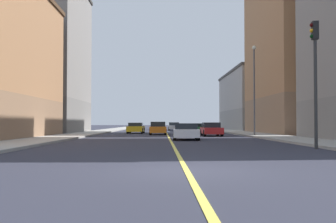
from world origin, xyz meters
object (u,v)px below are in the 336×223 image
object	(u,v)px
street_lamp_left_near	(254,82)
car_green	(203,128)
car_orange	(158,128)
car_red	(211,129)
building_left_far	(259,101)
car_white	(186,132)
building_left_mid	(305,35)
building_right_midblock	(40,58)
car_yellow	(136,128)
traffic_light_left_near	(315,67)
car_black	(157,126)
car_silver	(174,126)

from	to	relation	value
street_lamp_left_near	car_green	size ratio (longest dim) A/B	1.81
car_orange	car_red	xyz separation A→B (m)	(5.18, -4.54, -0.04)
building_left_far	car_green	bearing A→B (deg)	-120.88
car_white	building_left_mid	bearing A→B (deg)	46.23
building_right_midblock	car_yellow	distance (m)	15.24
building_left_far	traffic_light_left_near	world-z (taller)	building_left_far
traffic_light_left_near	car_yellow	size ratio (longest dim) A/B	1.47
car_black	building_right_midblock	bearing A→B (deg)	-123.70
building_left_far	street_lamp_left_near	xyz separation A→B (m)	(-8.09, -30.36, 0.10)
building_left_far	building_right_midblock	size ratio (longest dim) A/B	1.19
building_right_midblock	car_silver	size ratio (longest dim) A/B	4.31
building_left_mid	street_lamp_left_near	xyz separation A→B (m)	(-8.09, -9.14, -6.35)
car_black	car_white	bearing A→B (deg)	-86.39
building_left_far	street_lamp_left_near	world-z (taller)	building_left_far
car_green	car_orange	bearing A→B (deg)	-140.67
building_left_far	car_black	bearing A→B (deg)	163.05
car_red	car_green	bearing A→B (deg)	88.90
building_left_mid	car_white	world-z (taller)	building_left_mid
car_white	car_orange	distance (m)	13.02
car_green	building_right_midblock	bearing A→B (deg)	171.72
building_left_mid	car_green	distance (m)	15.94
car_orange	car_black	bearing A→B (deg)	90.87
car_yellow	car_orange	distance (m)	5.70
car_yellow	car_silver	world-z (taller)	car_silver
building_left_mid	car_red	xyz separation A→B (m)	(-11.78, -7.10, -10.75)
building_left_far	car_silver	world-z (taller)	building_left_far
street_lamp_left_near	traffic_light_left_near	bearing A→B (deg)	-93.45
building_left_mid	car_orange	size ratio (longest dim) A/B	5.73
car_silver	car_red	world-z (taller)	car_silver
car_black	car_orange	distance (m)	29.09
building_left_far	car_red	distance (m)	30.98
car_black	car_silver	distance (m)	7.06
building_left_far	car_black	distance (m)	18.68
car_green	car_red	xyz separation A→B (m)	(-0.17, -8.92, 0.02)
street_lamp_left_near	car_red	distance (m)	6.10
car_green	car_black	size ratio (longest dim) A/B	1.16
street_lamp_left_near	car_orange	bearing A→B (deg)	143.44
building_left_far	car_white	size ratio (longest dim) A/B	4.98
street_lamp_left_near	car_black	distance (m)	37.12
car_orange	car_silver	xyz separation A→B (m)	(2.46, 22.65, -0.00)
building_left_mid	car_orange	world-z (taller)	building_left_mid
building_right_midblock	car_black	distance (m)	27.57
street_lamp_left_near	car_yellow	xyz separation A→B (m)	(-11.57, 11.60, -4.40)
car_green	car_red	bearing A→B (deg)	-91.10
building_left_mid	car_orange	bearing A→B (deg)	-171.40
car_black	car_yellow	bearing A→B (deg)	-95.36
building_left_mid	car_black	distance (m)	33.48
car_yellow	building_left_mid	bearing A→B (deg)	-7.13
building_left_mid	street_lamp_left_near	distance (m)	13.76
street_lamp_left_near	car_black	world-z (taller)	street_lamp_left_near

